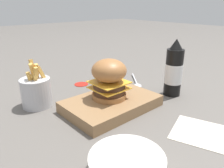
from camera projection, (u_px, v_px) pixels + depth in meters
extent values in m
plane|color=#5B5651|center=(98.00, 114.00, 0.67)|extent=(6.00, 6.00, 0.00)
cube|color=olive|center=(112.00, 104.00, 0.69)|extent=(0.29, 0.19, 0.03)
cylinder|color=#9E6638|center=(109.00, 95.00, 0.69)|extent=(0.11, 0.11, 0.02)
cylinder|color=#422819|center=(109.00, 91.00, 0.69)|extent=(0.10, 0.10, 0.02)
cube|color=gold|center=(109.00, 88.00, 0.68)|extent=(0.10, 0.10, 0.00)
cylinder|color=#422819|center=(109.00, 85.00, 0.68)|extent=(0.10, 0.10, 0.02)
cube|color=gold|center=(109.00, 82.00, 0.68)|extent=(0.10, 0.10, 0.00)
ellipsoid|color=#9E6638|center=(109.00, 71.00, 0.66)|extent=(0.11, 0.11, 0.07)
cylinder|color=black|center=(173.00, 73.00, 0.78)|extent=(0.06, 0.06, 0.17)
cylinder|color=silver|center=(173.00, 74.00, 0.78)|extent=(0.06, 0.06, 0.07)
cone|color=black|center=(176.00, 44.00, 0.74)|extent=(0.05, 0.05, 0.04)
cylinder|color=#B7B7BC|center=(36.00, 93.00, 0.70)|extent=(0.09, 0.09, 0.09)
cube|color=gold|center=(35.00, 79.00, 0.71)|extent=(0.01, 0.01, 0.06)
cube|color=gold|center=(34.00, 76.00, 0.68)|extent=(0.03, 0.04, 0.09)
cube|color=gold|center=(37.00, 76.00, 0.69)|extent=(0.01, 0.03, 0.09)
cube|color=gold|center=(31.00, 82.00, 0.68)|extent=(0.02, 0.01, 0.06)
cube|color=gold|center=(31.00, 81.00, 0.68)|extent=(0.03, 0.03, 0.06)
cube|color=gold|center=(35.00, 79.00, 0.67)|extent=(0.01, 0.03, 0.08)
cube|color=gold|center=(44.00, 77.00, 0.70)|extent=(0.04, 0.02, 0.08)
cube|color=gold|center=(34.00, 75.00, 0.68)|extent=(0.01, 0.03, 0.10)
cylinder|color=silver|center=(127.00, 165.00, 0.42)|extent=(0.15, 0.15, 0.04)
cylinder|color=#669356|center=(127.00, 158.00, 0.42)|extent=(0.12, 0.12, 0.01)
cylinder|color=silver|center=(135.00, 79.00, 0.95)|extent=(0.09, 0.11, 0.01)
ellipsoid|color=silver|center=(138.00, 86.00, 0.87)|extent=(0.05, 0.05, 0.01)
cylinder|color=#B21E14|center=(81.00, 84.00, 0.90)|extent=(0.06, 0.06, 0.00)
cube|color=beige|center=(200.00, 132.00, 0.57)|extent=(0.17, 0.17, 0.00)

